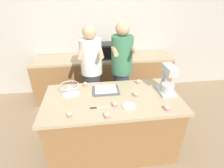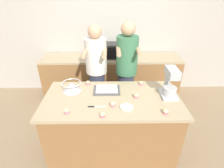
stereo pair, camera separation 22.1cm
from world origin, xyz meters
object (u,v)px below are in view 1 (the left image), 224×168
cupcake_0 (138,82)px  cupcake_3 (107,115)px  cupcake_2 (167,108)px  person_right (122,72)px  cupcake_4 (115,104)px  person_left (92,75)px  cupcake_6 (85,84)px  knife (98,108)px  baking_tray (106,90)px  mixing_bowl (70,89)px  microwave_oven (105,51)px  cupcake_1 (69,114)px  cupcake_5 (136,94)px  stand_mixer (168,81)px  small_plate (129,106)px

cupcake_0 → cupcake_3: bearing=-127.2°
cupcake_2 → person_right: bearing=108.9°
person_right → cupcake_4: person_right is taller
person_left → cupcake_6: bearing=-106.9°
cupcake_2 → cupcake_3: (-0.71, -0.04, 0.00)m
cupcake_2 → knife: bearing=169.9°
baking_tray → cupcake_3: cupcake_3 is taller
mixing_bowl → cupcake_0: size_ratio=4.28×
microwave_oven → cupcake_0: microwave_oven is taller
cupcake_6 → microwave_oven: bearing=70.6°
person_left → cupcake_0: person_left is taller
cupcake_0 → cupcake_4: bearing=-129.3°
baking_tray → microwave_oven: (0.11, 1.29, 0.13)m
person_left → knife: 0.90m
cupcake_1 → cupcake_5: size_ratio=1.00×
stand_mixer → microwave_oven: size_ratio=0.86×
cupcake_5 → cupcake_6: size_ratio=1.00×
knife → cupcake_3: (0.09, -0.18, 0.03)m
person_left → cupcake_3: size_ratio=27.60×
person_right → mixing_bowl: 0.95m
cupcake_4 → knife: bearing=-177.0°
person_left → cupcake_6: size_ratio=27.60×
person_left → person_right: person_right is taller
cupcake_2 → cupcake_5: same height
baking_tray → cupcake_6: size_ratio=5.86×
cupcake_3 → cupcake_4: bearing=59.1°
person_right → mixing_bowl: person_right is taller
stand_mixer → mixing_bowl: size_ratio=1.49×
microwave_oven → cupcake_0: size_ratio=7.42×
person_left → small_plate: size_ratio=10.45×
baking_tray → cupcake_0: (0.50, 0.16, 0.01)m
cupcake_0 → microwave_oven: bearing=109.0°
person_right → cupcake_3: 1.14m
cupcake_6 → cupcake_0: bearing=-1.6°
small_plate → cupcake_1: bearing=-172.8°
baking_tray → cupcake_2: 0.84m
microwave_oven → baking_tray: bearing=-95.0°
knife → cupcake_4: (0.20, 0.01, 0.03)m
cupcake_1 → cupcake_3: bearing=-9.9°
mixing_bowl → cupcake_0: mixing_bowl is taller
stand_mixer → baking_tray: bearing=171.4°
knife → cupcake_4: cupcake_4 is taller
cupcake_1 → person_left: bearing=74.6°
microwave_oven → cupcake_4: (-0.04, -1.65, -0.12)m
knife → person_right: bearing=63.8°
cupcake_4 → cupcake_6: bearing=123.2°
baking_tray → cupcake_5: cupcake_5 is taller
person_right → cupcake_4: size_ratio=28.30×
cupcake_0 → cupcake_3: (-0.54, -0.71, 0.00)m
mixing_bowl → small_plate: 0.83m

